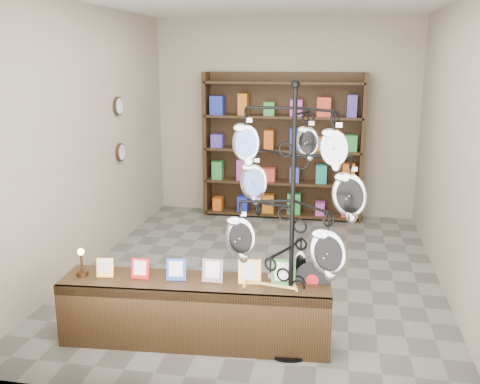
% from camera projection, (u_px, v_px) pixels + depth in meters
% --- Properties ---
extents(ground, '(5.00, 5.00, 0.00)m').
position_uv_depth(ground, '(259.00, 271.00, 6.18)').
color(ground, slate).
rests_on(ground, ground).
extents(room_envelope, '(5.00, 5.00, 5.00)m').
position_uv_depth(room_envelope, '(261.00, 111.00, 5.73)').
color(room_envelope, '#ABA289').
rests_on(room_envelope, ground).
extents(display_tree, '(1.18, 1.15, 2.24)m').
position_uv_depth(display_tree, '(293.00, 201.00, 4.22)').
color(display_tree, black).
rests_on(display_tree, ground).
extents(front_shelf, '(2.32, 0.63, 0.81)m').
position_uv_depth(front_shelf, '(195.00, 311.00, 4.60)').
color(front_shelf, black).
rests_on(front_shelf, ground).
extents(back_shelving, '(2.42, 0.36, 2.20)m').
position_uv_depth(back_shelving, '(283.00, 151.00, 8.12)').
color(back_shelving, black).
rests_on(back_shelving, ground).
extents(wall_clocks, '(0.03, 0.24, 0.84)m').
position_uv_depth(wall_clocks, '(120.00, 129.00, 6.93)').
color(wall_clocks, black).
rests_on(wall_clocks, ground).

